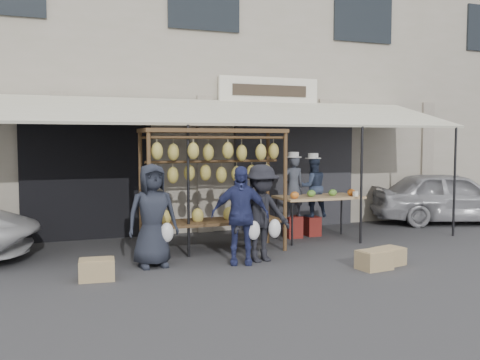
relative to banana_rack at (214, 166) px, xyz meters
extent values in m
plane|color=#2D2D30|center=(0.46, -1.38, -1.57)|extent=(90.00, 90.00, 0.00)
cube|color=#A3988A|center=(0.46, 5.12, 1.93)|extent=(24.00, 6.00, 7.00)
cube|color=#232328|center=(2.66, 2.08, -0.32)|extent=(3.00, 0.10, 2.50)
cube|color=black|center=(-2.04, 2.08, -0.32)|extent=(2.60, 0.10, 2.50)
cube|color=silver|center=(1.96, 2.02, 1.58)|extent=(2.40, 0.10, 0.60)
cube|color=beige|center=(0.46, 0.92, 1.03)|extent=(10.00, 2.34, 0.63)
cylinder|color=black|center=(-0.54, -0.23, -0.42)|extent=(0.05, 0.05, 2.30)
cylinder|color=black|center=(2.96, -0.23, -0.42)|extent=(0.05, 0.05, 2.30)
cylinder|color=black|center=(5.26, -0.23, -0.42)|extent=(0.05, 0.05, 2.30)
cylinder|color=#50341E|center=(-1.25, -0.35, -0.47)|extent=(0.07, 0.07, 2.20)
cylinder|color=#50341E|center=(1.25, -0.35, -0.47)|extent=(0.07, 0.07, 2.20)
cylinder|color=#50341E|center=(-1.25, 0.45, -0.47)|extent=(0.07, 0.07, 2.20)
cylinder|color=#50341E|center=(1.25, 0.45, -0.47)|extent=(0.07, 0.07, 2.20)
cube|color=#50341E|center=(0.00, 0.05, 0.63)|extent=(2.60, 0.90, 0.07)
cylinder|color=#50341E|center=(0.00, -0.30, 0.51)|extent=(2.50, 0.05, 0.05)
cylinder|color=#50341E|center=(0.00, 0.40, 0.51)|extent=(2.50, 0.05, 0.05)
cylinder|color=#50341E|center=(0.00, 0.05, 0.08)|extent=(2.50, 0.05, 0.05)
cube|color=#50341E|center=(0.00, 0.05, -1.02)|extent=(2.50, 0.80, 0.05)
ellipsoid|color=tan|center=(-1.10, -0.30, 0.28)|extent=(0.20, 0.18, 0.30)
ellipsoid|color=tan|center=(-0.79, -0.15, 0.26)|extent=(0.20, 0.18, 0.30)
ellipsoid|color=tan|center=(-0.47, -0.30, 0.28)|extent=(0.20, 0.18, 0.30)
ellipsoid|color=tan|center=(-0.16, -0.15, 0.25)|extent=(0.20, 0.18, 0.30)
ellipsoid|color=tan|center=(0.16, -0.30, 0.28)|extent=(0.20, 0.18, 0.30)
ellipsoid|color=tan|center=(0.47, -0.15, 0.24)|extent=(0.20, 0.18, 0.30)
ellipsoid|color=tan|center=(0.79, -0.30, 0.25)|extent=(0.20, 0.18, 0.30)
ellipsoid|color=tan|center=(1.10, -0.15, 0.26)|extent=(0.20, 0.18, 0.30)
ellipsoid|color=tan|center=(-1.05, 0.05, -0.13)|extent=(0.20, 0.18, 0.30)
ellipsoid|color=tan|center=(-0.75, 0.05, -0.15)|extent=(0.20, 0.18, 0.30)
ellipsoid|color=tan|center=(-0.45, 0.05, -0.12)|extent=(0.20, 0.18, 0.30)
ellipsoid|color=tan|center=(-0.15, 0.05, -0.12)|extent=(0.20, 0.18, 0.30)
ellipsoid|color=tan|center=(0.15, 0.05, -0.17)|extent=(0.20, 0.18, 0.30)
ellipsoid|color=tan|center=(0.45, 0.05, -0.16)|extent=(0.20, 0.18, 0.30)
ellipsoid|color=tan|center=(0.75, 0.05, -0.14)|extent=(0.20, 0.18, 0.30)
ellipsoid|color=tan|center=(1.05, 0.05, -0.13)|extent=(0.20, 0.18, 0.30)
cube|color=tan|center=(2.36, 0.41, -0.69)|extent=(1.70, 0.90, 0.05)
cylinder|color=black|center=(1.59, 0.04, -1.14)|extent=(0.04, 0.04, 0.85)
cylinder|color=black|center=(3.13, 0.04, -1.14)|extent=(0.04, 0.04, 0.85)
cylinder|color=black|center=(1.59, 0.78, -1.14)|extent=(0.04, 0.04, 0.85)
cylinder|color=black|center=(3.13, 0.78, -1.14)|extent=(0.04, 0.04, 0.85)
ellipsoid|color=orange|center=(1.67, 0.12, -0.60)|extent=(0.18, 0.14, 0.14)
ellipsoid|color=#598C33|center=(2.13, 0.29, -0.60)|extent=(0.18, 0.14, 0.14)
ellipsoid|color=#598C33|center=(2.61, 0.28, -0.60)|extent=(0.18, 0.14, 0.14)
ellipsoid|color=#B25919|center=(3.01, 0.21, -0.60)|extent=(0.18, 0.14, 0.14)
imported|color=#3F4451|center=(1.98, 0.79, -0.48)|extent=(0.47, 0.32, 1.26)
imported|color=#2B3751|center=(2.46, 0.84, -0.52)|extent=(0.68, 0.56, 1.27)
imported|color=#20232E|center=(-1.27, -0.74, -0.74)|extent=(0.85, 0.59, 1.66)
imported|color=navy|center=(0.11, -1.04, -0.76)|extent=(1.02, 0.68, 1.61)
imported|color=black|center=(0.51, -0.99, -0.75)|extent=(1.12, 0.74, 1.63)
cube|color=maroon|center=(1.98, 0.79, -1.34)|extent=(0.32, 0.32, 0.45)
cube|color=maroon|center=(2.46, 0.84, -1.36)|extent=(0.33, 0.33, 0.41)
cube|color=tan|center=(1.96, -2.14, -1.42)|extent=(0.54, 0.43, 0.30)
cube|color=tan|center=(2.35, -1.97, -1.42)|extent=(0.54, 0.46, 0.28)
cube|color=tan|center=(-2.20, -1.26, -1.42)|extent=(0.54, 0.43, 0.30)
imported|color=#A2A1A7|center=(6.45, 1.23, -0.92)|extent=(4.05, 2.64, 1.28)
camera|label=1|loc=(-2.93, -9.17, 0.46)|focal=40.00mm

